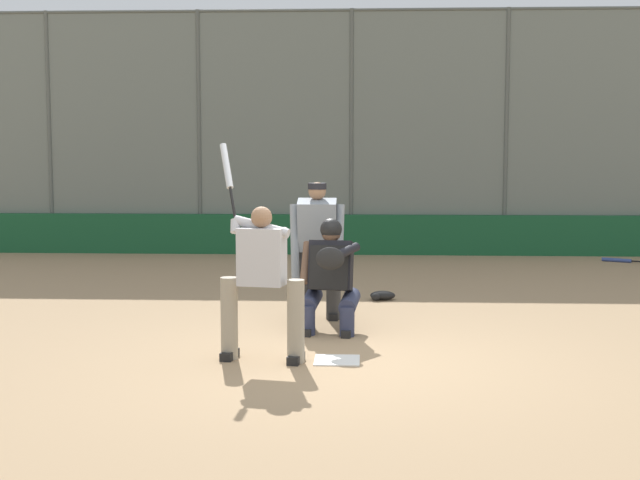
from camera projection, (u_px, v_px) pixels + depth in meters
The scene contains 10 objects.
ground_plane at pixel (337, 361), 8.46m from camera, with size 160.00×160.00×0.00m, color #9E7F5B.
home_plate_marker at pixel (337, 360), 8.46m from camera, with size 0.43×0.43×0.01m, color white.
backstop_fence at pixel (351, 128), 16.66m from camera, with size 17.34×0.08×4.57m.
padding_wall at pixel (351, 235), 16.77m from camera, with size 16.92×0.18×0.75m, color #19512D.
bleachers_beyond at pixel (407, 218), 19.28m from camera, with size 12.08×2.50×1.48m.
batter_at_plate at pixel (261, 277), 8.39m from camera, with size 0.88×0.76×2.06m.
catcher_behind_plate at pixel (330, 274), 9.70m from camera, with size 0.67×0.81×1.25m.
umpire_home at pixel (317, 247), 10.39m from camera, with size 0.66×0.39×1.62m.
spare_bat_near_backstop at pixel (621, 260), 15.66m from camera, with size 0.81×0.46×0.07m.
fielding_glove_on_dirt at pixel (382, 296), 11.81m from camera, with size 0.33×0.25×0.12m.
Camera 1 is at (-0.25, 8.29, 2.03)m, focal length 50.00 mm.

